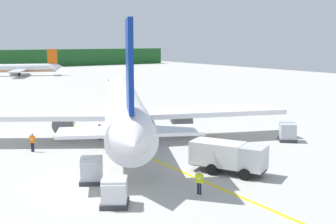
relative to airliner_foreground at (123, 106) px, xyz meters
name	(u,v)px	position (x,y,z in m)	size (l,w,h in m)	color
airliner_foreground	(123,106)	(0.00, 0.00, 0.00)	(32.83, 38.90, 11.90)	white
airliner_far_taxiway	(16,68)	(12.28, 91.36, -1.15)	(26.61, 22.32, 7.87)	silver
service_truck_fuel	(228,156)	(0.61, -16.41, -1.96)	(4.71, 6.24, 2.45)	silver
cargo_container_near	(92,170)	(-9.35, -12.66, -2.41)	(2.32, 2.32, 2.07)	#333338
cargo_container_mid	(288,132)	(13.16, -11.45, -2.45)	(2.47, 2.47, 2.00)	#333338
cargo_container_far	(115,192)	(-10.00, -17.65, -2.48)	(2.42, 2.42, 1.93)	#333338
crew_loader_left	(32,141)	(-10.30, -1.16, -2.33)	(0.46, 0.52, 1.78)	#191E33
crew_loader_right	(199,181)	(-4.23, -18.95, -2.42)	(0.39, 0.58, 1.65)	#191E33
crew_supervisor	(116,140)	(-3.49, -5.06, -2.41)	(0.49, 0.47, 1.67)	#191E33
apron_guide_line	(125,147)	(-2.26, -4.49, -3.39)	(0.30, 60.00, 0.01)	yellow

